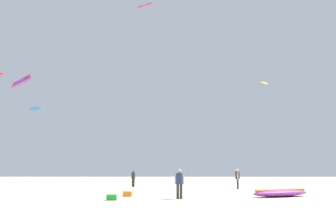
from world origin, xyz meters
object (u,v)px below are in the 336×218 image
at_px(cooler_box, 112,197).
at_px(kite_aloft_1, 21,82).
at_px(person_foreground, 179,181).
at_px(kite_grounded_near, 281,193).
at_px(person_left, 238,177).
at_px(kite_aloft_0, 265,83).
at_px(kite_aloft_2, 145,6).
at_px(gear_bag, 128,194).
at_px(person_midground, 133,177).
at_px(kite_aloft_3, 35,109).

bearing_deg(cooler_box, kite_aloft_1, 134.07).
relative_size(person_foreground, kite_grounded_near, 0.41).
distance_m(person_left, kite_grounded_near, 8.58).
xyz_separation_m(kite_aloft_0, kite_aloft_2, (-18.50, -2.25, 11.78)).
bearing_deg(kite_aloft_0, gear_bag, -119.33).
height_order(person_foreground, person_midground, person_foreground).
distance_m(gear_bag, kite_aloft_2, 38.97).
relative_size(kite_grounded_near, kite_aloft_1, 1.04).
bearing_deg(kite_aloft_1, gear_bag, -35.43).
height_order(cooler_box, gear_bag, same).
bearing_deg(kite_aloft_3, person_foreground, -57.65).
relative_size(person_foreground, kite_aloft_1, 0.42).
distance_m(kite_aloft_1, kite_aloft_2, 28.80).
bearing_deg(person_left, kite_aloft_1, 9.48).
distance_m(kite_aloft_2, kite_aloft_3, 24.15).
bearing_deg(kite_aloft_1, kite_aloft_2, 66.01).
bearing_deg(kite_aloft_3, person_midground, -49.98).
distance_m(person_left, gear_bag, 11.87).
xyz_separation_m(kite_aloft_1, kite_aloft_2, (9.39, 21.09, 17.22)).
bearing_deg(person_foreground, kite_grounded_near, 108.90).
height_order(cooler_box, kite_aloft_1, kite_aloft_1).
distance_m(person_foreground, kite_aloft_2, 40.06).
xyz_separation_m(person_left, cooler_box, (-9.14, -10.98, -0.84)).
relative_size(person_midground, kite_aloft_1, 0.38).
height_order(person_midground, kite_aloft_0, kite_aloft_0).
distance_m(person_foreground, cooler_box, 4.05).
height_order(kite_aloft_2, kite_aloft_3, kite_aloft_2).
height_order(kite_grounded_near, cooler_box, kite_grounded_near).
height_order(person_left, kite_aloft_1, kite_aloft_1).
bearing_deg(person_left, kite_aloft_3, -34.93).
height_order(kite_grounded_near, kite_aloft_1, kite_aloft_1).
bearing_deg(kite_aloft_3, kite_grounded_near, -49.52).
bearing_deg(kite_grounded_near, person_foreground, -166.14).
height_order(cooler_box, kite_aloft_2, kite_aloft_2).
relative_size(kite_aloft_0, kite_aloft_3, 0.71).
xyz_separation_m(gear_bag, kite_aloft_1, (-10.55, 7.51, 9.22)).
distance_m(gear_bag, kite_aloft_0, 38.31).
xyz_separation_m(kite_grounded_near, kite_aloft_1, (-20.29, 7.82, 9.14)).
distance_m(person_midground, cooler_box, 14.58).
xyz_separation_m(kite_grounded_near, gear_bag, (-9.74, 0.31, -0.08)).
xyz_separation_m(person_left, gear_bag, (-8.58, -8.16, -0.84)).
distance_m(cooler_box, kite_aloft_2, 41.07).
bearing_deg(kite_aloft_1, kite_aloft_0, 39.93).
height_order(person_midground, kite_aloft_2, kite_aloft_2).
bearing_deg(kite_grounded_near, person_left, 97.78).
distance_m(cooler_box, kite_aloft_1, 17.07).
relative_size(person_midground, cooler_box, 2.81).
distance_m(person_left, kite_aloft_2, 34.18).
height_order(person_foreground, kite_aloft_1, kite_aloft_1).
height_order(gear_bag, kite_aloft_3, kite_aloft_3).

